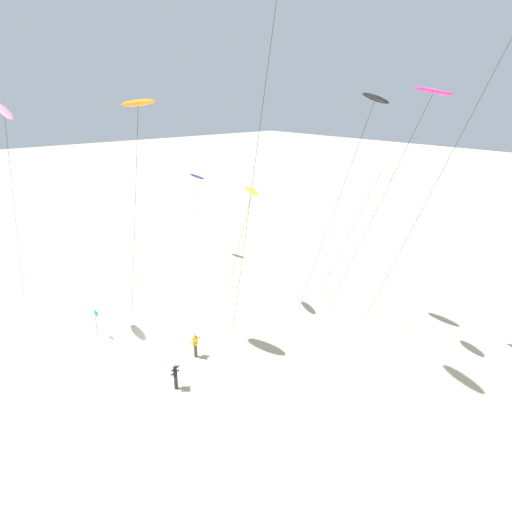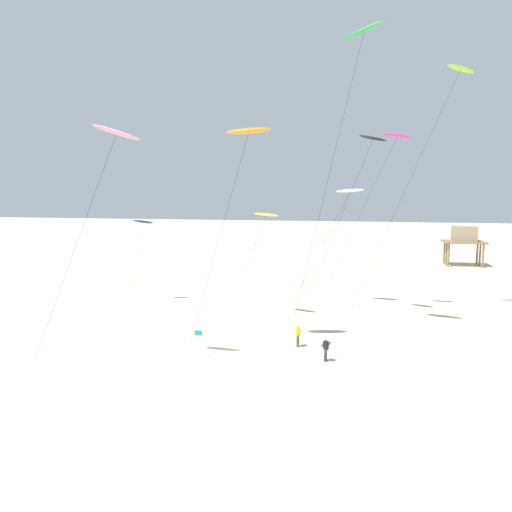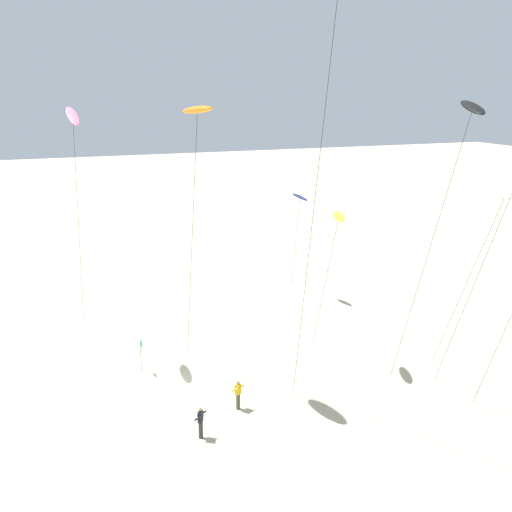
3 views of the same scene
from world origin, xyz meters
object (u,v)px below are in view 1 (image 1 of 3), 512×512
object	(u,v)px
marker_flag	(96,318)
kite_black	(374,101)
kite_magenta	(432,95)
kite_orange	(138,104)
kite_pink	(4,113)
kite_navy	(197,177)
kite_yellow	(252,192)
kite_white	(382,168)
kite_flyer_middle	(175,375)
kite_flyer_nearest	(195,345)

from	to	relation	value
marker_flag	kite_black	bearing A→B (deg)	47.58
kite_magenta	marker_flag	world-z (taller)	kite_magenta
kite_orange	kite_black	size ratio (longest dim) A/B	0.98
kite_pink	kite_navy	size ratio (longest dim) A/B	1.84
kite_yellow	kite_white	world-z (taller)	kite_white
kite_navy	kite_flyer_middle	bearing A→B (deg)	-37.17
kite_orange	kite_yellow	bearing A→B (deg)	90.30
kite_navy	marker_flag	xyz separation A→B (m)	(9.98, -15.31, -6.78)
kite_navy	kite_flyer_nearest	world-z (taller)	kite_navy
kite_magenta	kite_pink	world-z (taller)	kite_magenta
kite_flyer_middle	marker_flag	size ratio (longest dim) A/B	0.80
kite_navy	kite_yellow	bearing A→B (deg)	-15.70
kite_flyer_nearest	kite_black	bearing A→B (deg)	59.99
kite_navy	kite_magenta	bearing A→B (deg)	0.70
kite_orange	kite_white	size ratio (longest dim) A/B	1.37
kite_white	marker_flag	xyz separation A→B (m)	(-10.44, -17.35, -9.90)
kite_magenta	kite_pink	bearing A→B (deg)	-135.67
kite_orange	kite_yellow	xyz separation A→B (m)	(-0.05, 8.69, -6.40)
kite_white	kite_flyer_nearest	bearing A→B (deg)	-105.47
kite_orange	kite_black	distance (m)	13.80
kite_black	kite_magenta	xyz separation A→B (m)	(2.28, 2.27, 0.34)
kite_orange	kite_pink	distance (m)	9.20
kite_magenta	kite_flyer_middle	xyz separation A→B (m)	(-5.63, -14.57, -15.34)
kite_yellow	kite_white	xyz separation A→B (m)	(7.36, 5.70, 2.07)
kite_orange	kite_flyer_nearest	world-z (taller)	kite_orange
kite_orange	kite_white	bearing A→B (deg)	63.06
kite_orange	kite_pink	size ratio (longest dim) A/B	1.01
kite_white	kite_flyer_middle	world-z (taller)	kite_white
kite_magenta	kite_pink	size ratio (longest dim) A/B	1.06
kite_orange	kite_flyer_middle	size ratio (longest dim) A/B	9.66
kite_yellow	kite_flyer_middle	bearing A→B (deg)	-61.46
kite_white	kite_pink	xyz separation A→B (m)	(-14.62, -19.95, 3.75)
kite_flyer_nearest	marker_flag	world-z (taller)	marker_flag
kite_flyer_nearest	kite_flyer_middle	world-z (taller)	same
kite_white	kite_flyer_nearest	distance (m)	17.52
kite_magenta	kite_flyer_nearest	bearing A→B (deg)	-123.40
kite_white	kite_orange	bearing A→B (deg)	-116.94
kite_yellow	kite_flyer_middle	world-z (taller)	kite_yellow
kite_black	kite_flyer_middle	xyz separation A→B (m)	(-3.35, -12.30, -14.99)
kite_flyer_middle	kite_flyer_nearest	bearing A→B (deg)	127.73
kite_magenta	kite_navy	distance (m)	25.71
kite_white	kite_flyer_middle	bearing A→B (deg)	-95.59
kite_white	marker_flag	world-z (taller)	kite_white
kite_white	kite_flyer_middle	distance (m)	19.45
kite_navy	marker_flag	size ratio (longest dim) A/B	4.13
kite_magenta	kite_pink	xyz separation A→B (m)	(-18.65, -18.22, -1.09)
kite_white	kite_flyer_middle	xyz separation A→B (m)	(-1.59, -16.30, -10.50)
kite_magenta	kite_flyer_nearest	xyz separation A→B (m)	(-7.78, -11.79, -15.34)
kite_navy	kite_flyer_nearest	bearing A→B (deg)	-34.58
kite_navy	kite_pink	bearing A→B (deg)	-72.09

